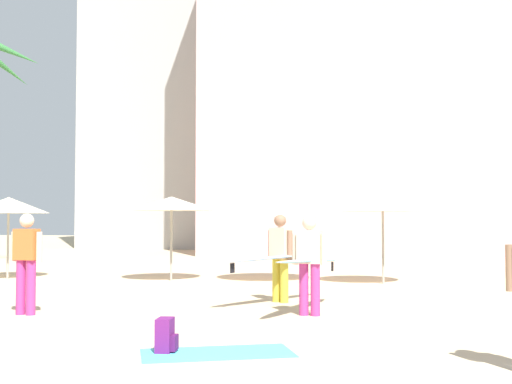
# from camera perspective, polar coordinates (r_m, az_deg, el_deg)

# --- Properties ---
(hotel_pink) EXTENTS (21.03, 8.56, 18.55)m
(hotel_pink) POSITION_cam_1_polar(r_m,az_deg,el_deg) (33.55, 14.70, 10.82)
(hotel_pink) COLOR pink
(hotel_pink) RESTS_ON ground
(cafe_umbrella_1) EXTENTS (2.19, 2.19, 2.24)m
(cafe_umbrella_1) POSITION_cam_1_polar(r_m,az_deg,el_deg) (19.22, -20.77, -1.09)
(cafe_umbrella_1) COLOR gray
(cafe_umbrella_1) RESTS_ON ground
(cafe_umbrella_2) EXTENTS (2.22, 2.22, 2.39)m
(cafe_umbrella_2) POSITION_cam_1_polar(r_m,az_deg,el_deg) (16.94, 10.99, -0.73)
(cafe_umbrella_2) COLOR gray
(cafe_umbrella_2) RESTS_ON ground
(cafe_umbrella_3) EXTENTS (2.25, 2.25, 2.24)m
(cafe_umbrella_3) POSITION_cam_1_polar(r_m,az_deg,el_deg) (17.61, -7.38, -1.01)
(cafe_umbrella_3) COLOR gray
(cafe_umbrella_3) RESTS_ON ground
(cafe_umbrella_4) EXTENTS (2.65, 2.65, 2.19)m
(cafe_umbrella_4) POSITION_cam_1_polar(r_m,az_deg,el_deg) (17.42, 2.04, -1.37)
(cafe_umbrella_4) COLOR gray
(cafe_umbrella_4) RESTS_ON ground
(beach_towel) EXTENTS (1.99, 1.40, 0.01)m
(beach_towel) POSITION_cam_1_polar(r_m,az_deg,el_deg) (8.12, -3.40, -13.84)
(beach_towel) COLOR #4CC6D6
(beach_towel) RESTS_ON ground
(backpack) EXTENTS (0.25, 0.31, 0.42)m
(backpack) POSITION_cam_1_polar(r_m,az_deg,el_deg) (8.19, -7.88, -12.34)
(backpack) COLOR #601A61
(backpack) RESTS_ON ground
(person_far_left) EXTENTS (2.07, 2.67, 1.72)m
(person_far_left) POSITION_cam_1_polar(r_m,az_deg,el_deg) (12.79, 2.06, -5.53)
(person_far_left) COLOR gold
(person_far_left) RESTS_ON ground
(person_mid_center) EXTENTS (1.15, 3.07, 1.68)m
(person_mid_center) POSITION_cam_1_polar(r_m,az_deg,el_deg) (11.28, 4.73, -6.00)
(person_mid_center) COLOR #B7337F
(person_mid_center) RESTS_ON ground
(person_mid_right) EXTENTS (0.61, 0.27, 1.72)m
(person_mid_right) POSITION_cam_1_polar(r_m,az_deg,el_deg) (11.86, -19.39, -5.54)
(person_mid_right) COLOR #B7337F
(person_mid_right) RESTS_ON ground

